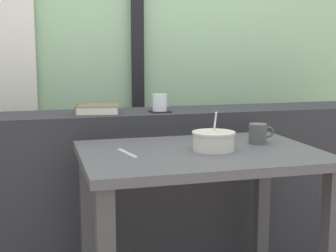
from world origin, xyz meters
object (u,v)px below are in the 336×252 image
closed_book (97,109)px  soup_bowl (214,141)px  coaster_square (160,111)px  ceramic_mug (258,134)px  juice_glass (160,103)px  fork_utensil (127,153)px  breakfast_table (200,181)px

closed_book → soup_bowl: bearing=-55.3°
coaster_square → ceramic_mug: bearing=-55.7°
juice_glass → fork_utensil: bearing=-116.8°
juice_glass → closed_book: (-0.31, 0.02, -0.02)m
soup_bowl → fork_utensil: 0.35m
soup_bowl → fork_utensil: soup_bowl is taller
coaster_square → ceramic_mug: size_ratio=0.88×
juice_glass → breakfast_table: bearing=-86.9°
breakfast_table → fork_utensil: fork_utensil is taller
closed_book → ceramic_mug: bearing=-37.4°
breakfast_table → coaster_square: size_ratio=9.45×
breakfast_table → juice_glass: bearing=93.1°
soup_bowl → ceramic_mug: bearing=19.9°
closed_book → soup_bowl: size_ratio=1.32×
juice_glass → closed_book: bearing=176.7°
ceramic_mug → fork_utensil: bearing=-173.8°
ceramic_mug → breakfast_table: bearing=-166.6°
coaster_square → juice_glass: 0.04m
closed_book → ceramic_mug: size_ratio=2.00×
soup_bowl → closed_book: bearing=124.7°
coaster_square → soup_bowl: (0.08, -0.55, -0.05)m
juice_glass → soup_bowl: 0.56m
breakfast_table → juice_glass: juice_glass is taller
coaster_square → closed_book: closed_book is taller
closed_book → ceramic_mug: (0.63, -0.48, -0.07)m
coaster_square → fork_utensil: coaster_square is taller
fork_utensil → ceramic_mug: 0.58m
soup_bowl → ceramic_mug: soup_bowl is taller
closed_book → coaster_square: bearing=-3.3°
closed_book → ceramic_mug: closed_book is taller
breakfast_table → fork_utensil: 0.32m
juice_glass → ceramic_mug: size_ratio=0.76×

